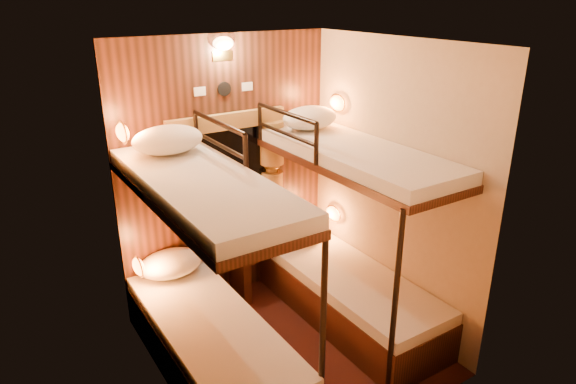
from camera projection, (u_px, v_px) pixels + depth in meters
floor at (290, 346)px, 4.20m from camera, size 2.10×2.10×0.00m
ceiling at (290, 42)px, 3.33m from camera, size 2.10×2.10×0.00m
wall_back at (226, 172)px, 4.59m from camera, size 2.40×0.00×2.40m
wall_front at (389, 273)px, 2.94m from camera, size 2.40×0.00×2.40m
wall_left at (158, 245)px, 3.26m from camera, size 0.00×2.40×2.40m
wall_right at (391, 186)px, 4.27m from camera, size 0.00×2.40×2.40m
back_panel at (227, 173)px, 4.58m from camera, size 2.00×0.03×2.40m
bunk_left at (210, 309)px, 3.73m from camera, size 0.72×1.90×1.82m
bunk_right at (349, 261)px, 4.38m from camera, size 0.72×1.90×1.82m
window at (229, 176)px, 4.56m from camera, size 1.00×0.12×0.79m
curtains at (230, 168)px, 4.51m from camera, size 1.10×0.22×1.00m
back_fixtures at (223, 53)px, 4.17m from camera, size 0.54×0.09×0.48m
reading_lamps at (245, 179)px, 4.30m from camera, size 2.00×0.20×1.25m
table at (240, 259)px, 4.72m from camera, size 0.50×0.34×0.66m
bottle_left at (240, 221)px, 4.65m from camera, size 0.08×0.08×0.27m
bottle_right at (239, 228)px, 4.54m from camera, size 0.07×0.07×0.25m
sachet_a at (258, 234)px, 4.67m from camera, size 0.11×0.10×0.01m
sachet_b at (247, 233)px, 4.68m from camera, size 0.10×0.08×0.01m
pillow_lower_left at (171, 263)px, 4.34m from camera, size 0.54×0.39×0.21m
pillow_lower_right at (302, 231)px, 4.95m from camera, size 0.51×0.36×0.20m
pillow_upper_left at (168, 140)px, 3.77m from camera, size 0.53×0.38×0.21m
pillow_upper_right at (310, 118)px, 4.46m from camera, size 0.51×0.36×0.20m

